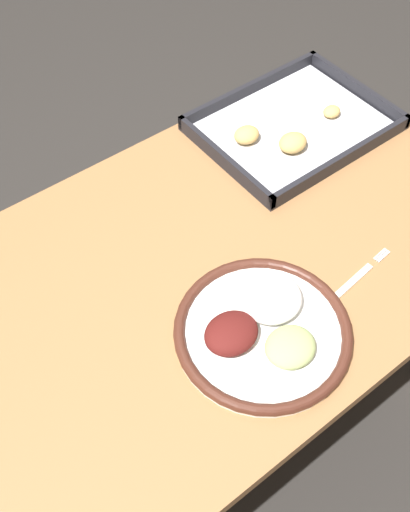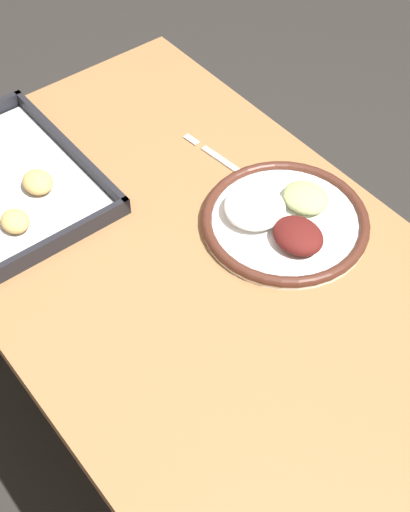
% 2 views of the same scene
% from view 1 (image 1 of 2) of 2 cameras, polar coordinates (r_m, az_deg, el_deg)
% --- Properties ---
extents(ground_plane, '(8.00, 8.00, 0.00)m').
position_cam_1_polar(ground_plane, '(1.72, 0.13, -14.92)').
color(ground_plane, '#282623').
extents(dining_table, '(1.21, 0.71, 0.70)m').
position_cam_1_polar(dining_table, '(1.19, 0.18, -4.00)').
color(dining_table, olive).
rests_on(dining_table, ground_plane).
extents(dinner_plate, '(0.30, 0.30, 0.05)m').
position_cam_1_polar(dinner_plate, '(1.02, 5.53, -6.83)').
color(dinner_plate, white).
rests_on(dinner_plate, dining_table).
extents(fork, '(0.20, 0.03, 0.00)m').
position_cam_1_polar(fork, '(1.11, 13.71, -2.54)').
color(fork, silver).
rests_on(fork, dining_table).
extents(baking_tray, '(0.41, 0.31, 0.04)m').
position_cam_1_polar(baking_tray, '(1.36, 8.28, 12.07)').
color(baking_tray, black).
rests_on(baking_tray, dining_table).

